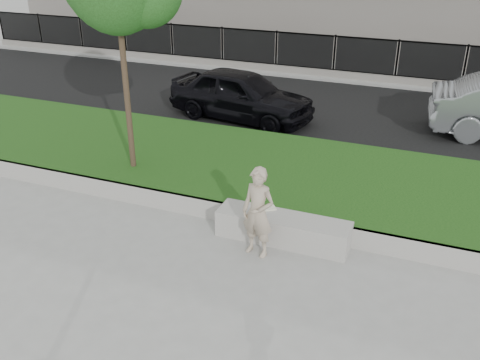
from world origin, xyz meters
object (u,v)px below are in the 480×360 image
at_px(man, 258,212).
at_px(book, 269,208).
at_px(car_dark, 241,95).
at_px(stone_bench, 283,229).

relative_size(man, book, 6.68).
xyz_separation_m(man, book, (-0.05, 0.73, -0.30)).
relative_size(book, car_dark, 0.06).
xyz_separation_m(stone_bench, man, (-0.28, -0.55, 0.56)).
distance_m(stone_bench, car_dark, 6.63).
relative_size(stone_bench, car_dark, 0.57).
height_order(man, book, man).
bearing_deg(stone_bench, car_dark, 118.23).
bearing_deg(stone_bench, book, 151.21).
height_order(stone_bench, book, book).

